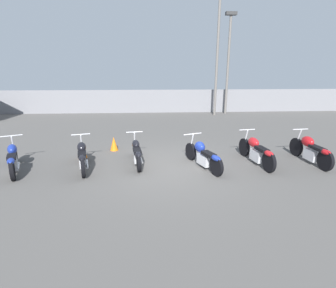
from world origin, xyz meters
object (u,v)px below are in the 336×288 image
Objects in this scene: motorcycle_slot_1 at (82,156)px; motorcycle_slot_4 at (256,151)px; motorcycle_slot_5 at (311,150)px; motorcycle_slot_3 at (203,155)px; traffic_cone_near at (114,144)px; motorcycle_slot_2 at (137,153)px; light_pole_right at (229,55)px; light_pole_left at (218,37)px; motorcycle_slot_0 at (13,159)px; traffic_cone_far at (83,152)px.

motorcycle_slot_4 is (5.62, 0.19, 0.00)m from motorcycle_slot_1.
motorcycle_slot_5 reaches higher than motorcycle_slot_1.
motorcycle_slot_3 is 3.87× the size of traffic_cone_near.
motorcycle_slot_4 is 5.23m from traffic_cone_near.
light_pole_right is at bearing 51.51° from motorcycle_slot_2.
light_pole_left is 3.82× the size of motorcycle_slot_4.
motorcycle_slot_2 is 0.90× the size of motorcycle_slot_4.
motorcycle_slot_1 is 0.92× the size of motorcycle_slot_5.
motorcycle_slot_4 is (1.82, 0.24, 0.03)m from motorcycle_slot_3.
motorcycle_slot_0 reaches higher than traffic_cone_near.
motorcycle_slot_1 is at bearing -75.66° from traffic_cone_far.
motorcycle_slot_4 reaches higher than traffic_cone_near.
motorcycle_slot_1 is 0.88× the size of motorcycle_slot_4.
light_pole_left is at bearing 91.35° from motorcycle_slot_5.
motorcycle_slot_1 is at bearing 158.29° from motorcycle_slot_3.
motorcycle_slot_5 is 4.02× the size of traffic_cone_near.
motorcycle_slot_5 is (0.18, -9.89, -3.44)m from light_pole_right.
light_pole_right is 11.73m from motorcycle_slot_2.
motorcycle_slot_5 is at bearing -22.24° from motorcycle_slot_0.
motorcycle_slot_0 is (-8.45, -9.50, -4.50)m from light_pole_left.
light_pole_left is 10.37m from motorcycle_slot_5.
motorcycle_slot_3 is (3.80, -0.06, -0.02)m from motorcycle_slot_1.
light_pole_left is 1.31× the size of light_pole_right.
traffic_cone_near is 1.19× the size of traffic_cone_far.
motorcycle_slot_5 is (3.66, 0.22, 0.04)m from motorcycle_slot_3.
motorcycle_slot_3 is at bearing -16.23° from traffic_cone_far.
motorcycle_slot_0 is 2.15m from traffic_cone_far.
motorcycle_slot_4 is 5.00× the size of traffic_cone_far.
light_pole_right is 14.19m from motorcycle_slot_0.
motorcycle_slot_1 is 7.46m from motorcycle_slot_5.
motorcycle_slot_2 is at bearing 169.02° from motorcycle_slot_4.
light_pole_left is 10.33m from motorcycle_slot_4.
motorcycle_slot_4 is at bearing -11.04° from motorcycle_slot_2.
motorcycle_slot_3 is at bearing -19.61° from motorcycle_slot_2.
light_pole_right reaches higher than motorcycle_slot_0.
motorcycle_slot_1 reaches higher than motorcycle_slot_2.
motorcycle_slot_2 is 3.96m from motorcycle_slot_4.
light_pole_right is at bearing 23.74° from motorcycle_slot_0.
motorcycle_slot_4 is 5.99m from traffic_cone_far.
motorcycle_slot_1 reaches higher than motorcycle_slot_0.
motorcycle_slot_0 is 3.76m from motorcycle_slot_2.
traffic_cone_near is (-3.10, 2.00, -0.15)m from motorcycle_slot_3.
traffic_cone_far is at bearing -128.66° from light_pole_left.
motorcycle_slot_1 is 0.95× the size of motorcycle_slot_3.
light_pole_right reaches higher than motorcycle_slot_3.
motorcycle_slot_2 is at bearing -21.47° from traffic_cone_far.
light_pole_left is at bearing 24.90° from motorcycle_slot_0.
motorcycle_slot_1 is at bearing -125.87° from light_pole_right.
motorcycle_slot_0 is 1.03× the size of motorcycle_slot_2.
motorcycle_slot_5 is (9.53, 0.21, 0.03)m from motorcycle_slot_0.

